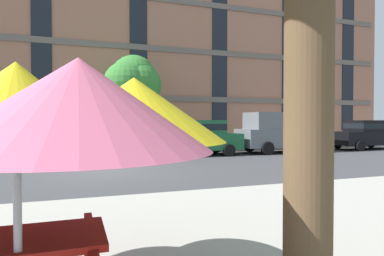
{
  "coord_description": "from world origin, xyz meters",
  "views": [
    {
      "loc": [
        -0.82,
        -11.71,
        1.75
      ],
      "look_at": [
        4.36,
        3.2,
        1.4
      ],
      "focal_mm": 30.63,
      "sensor_mm": 36.0,
      "label": 1
    }
  ],
  "objects_px": {
    "patio_umbrella": "(16,108)",
    "sedan_green": "(198,137)",
    "sedan_gray": "(57,139)",
    "pickup_gray": "(279,134)",
    "street_tree_middle": "(133,83)",
    "sedan_black": "(366,134)"
  },
  "relations": [
    {
      "from": "patio_umbrella",
      "to": "sedan_green",
      "type": "bearing_deg",
      "value": 64.36
    },
    {
      "from": "sedan_gray",
      "to": "pickup_gray",
      "type": "distance_m",
      "value": 11.35
    },
    {
      "from": "pickup_gray",
      "to": "street_tree_middle",
      "type": "relative_size",
      "value": 0.94
    },
    {
      "from": "street_tree_middle",
      "to": "sedan_green",
      "type": "bearing_deg",
      "value": -45.7
    },
    {
      "from": "sedan_gray",
      "to": "street_tree_middle",
      "type": "relative_size",
      "value": 0.81
    },
    {
      "from": "patio_umbrella",
      "to": "sedan_black",
      "type": "bearing_deg",
      "value": 36.57
    },
    {
      "from": "sedan_black",
      "to": "street_tree_middle",
      "type": "relative_size",
      "value": 0.81
    },
    {
      "from": "street_tree_middle",
      "to": "patio_umbrella",
      "type": "relative_size",
      "value": 1.66
    },
    {
      "from": "street_tree_middle",
      "to": "patio_umbrella",
      "type": "xyz_separation_m",
      "value": [
        -3.29,
        -15.57,
        -2.03
      ]
    },
    {
      "from": "sedan_gray",
      "to": "sedan_black",
      "type": "relative_size",
      "value": 1.0
    },
    {
      "from": "sedan_gray",
      "to": "sedan_black",
      "type": "bearing_deg",
      "value": 0.0
    },
    {
      "from": "sedan_black",
      "to": "sedan_green",
      "type": "bearing_deg",
      "value": 180.0
    },
    {
      "from": "sedan_gray",
      "to": "patio_umbrella",
      "type": "height_order",
      "value": "patio_umbrella"
    },
    {
      "from": "sedan_black",
      "to": "pickup_gray",
      "type": "bearing_deg",
      "value": 180.0
    },
    {
      "from": "pickup_gray",
      "to": "sedan_green",
      "type": "bearing_deg",
      "value": -180.0
    },
    {
      "from": "sedan_gray",
      "to": "patio_umbrella",
      "type": "relative_size",
      "value": 1.35
    },
    {
      "from": "patio_umbrella",
      "to": "sedan_gray",
      "type": "bearing_deg",
      "value": 92.13
    },
    {
      "from": "pickup_gray",
      "to": "patio_umbrella",
      "type": "relative_size",
      "value": 1.56
    },
    {
      "from": "sedan_gray",
      "to": "patio_umbrella",
      "type": "bearing_deg",
      "value": -87.87
    },
    {
      "from": "sedan_gray",
      "to": "sedan_green",
      "type": "bearing_deg",
      "value": 0.0
    },
    {
      "from": "sedan_black",
      "to": "patio_umbrella",
      "type": "distance_m",
      "value": 21.33
    },
    {
      "from": "sedan_gray",
      "to": "pickup_gray",
      "type": "xyz_separation_m",
      "value": [
        11.35,
        0.0,
        0.08
      ]
    }
  ]
}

